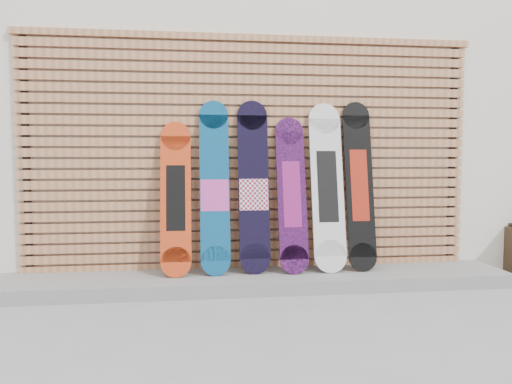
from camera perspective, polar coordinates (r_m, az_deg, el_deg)
ground at (r=3.94m, az=3.39°, el=-13.20°), size 80.00×80.00×0.00m
building at (r=7.32m, az=2.18°, el=9.00°), size 12.00×5.00×3.60m
concrete_step at (r=4.55m, az=-0.12°, el=-10.04°), size 4.60×0.70×0.12m
slat_wall at (r=4.70m, az=-0.57°, el=4.54°), size 4.26×0.08×2.29m
snowboard_0 at (r=4.48m, az=-9.16°, el=-0.68°), size 0.27×0.35×1.37m
snowboard_1 at (r=4.49m, az=-4.75°, el=0.46°), size 0.26×0.33×1.56m
snowboard_2 at (r=4.53m, az=-0.28°, el=0.54°), size 0.28×0.31×1.57m
snowboard_3 at (r=4.57m, az=4.10°, el=-0.25°), size 0.26×0.35×1.42m
snowboard_4 at (r=4.64m, az=8.15°, el=0.64°), size 0.30×0.35×1.55m
snowboard_5 at (r=4.74m, az=11.71°, el=0.77°), size 0.26×0.33×1.57m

